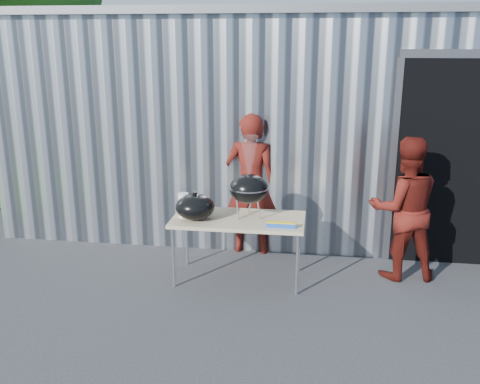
% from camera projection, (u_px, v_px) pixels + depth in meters
% --- Properties ---
extents(ground, '(80.00, 80.00, 0.00)m').
position_uv_depth(ground, '(199.00, 311.00, 5.52)').
color(ground, '#2E2E30').
extents(building, '(8.20, 6.20, 3.10)m').
position_uv_depth(building, '(305.00, 109.00, 9.34)').
color(building, silver).
rests_on(building, ground).
extents(folding_table, '(1.50, 0.75, 0.75)m').
position_uv_depth(folding_table, '(238.00, 221.00, 6.08)').
color(folding_table, tan).
rests_on(folding_table, ground).
extents(kettle_grill, '(0.45, 0.45, 0.94)m').
position_uv_depth(kettle_grill, '(249.00, 182.00, 5.99)').
color(kettle_grill, black).
rests_on(kettle_grill, folding_table).
extents(grill_lid, '(0.44, 0.44, 0.32)m').
position_uv_depth(grill_lid, '(195.00, 207.00, 6.00)').
color(grill_lid, black).
rests_on(grill_lid, folding_table).
extents(paper_towels, '(0.12, 0.12, 0.28)m').
position_uv_depth(paper_towels, '(184.00, 205.00, 6.07)').
color(paper_towels, white).
rests_on(paper_towels, folding_table).
extents(white_tub, '(0.20, 0.15, 0.10)m').
position_uv_depth(white_tub, '(195.00, 207.00, 6.31)').
color(white_tub, white).
rests_on(white_tub, folding_table).
extents(foil_box, '(0.32, 0.05, 0.06)m').
position_uv_depth(foil_box, '(281.00, 225.00, 5.75)').
color(foil_box, blue).
rests_on(foil_box, folding_table).
extents(person_cook, '(0.68, 0.45, 1.83)m').
position_uv_depth(person_cook, '(251.00, 184.00, 6.85)').
color(person_cook, '#54130E').
rests_on(person_cook, ground).
extents(person_bystander, '(0.90, 0.75, 1.67)m').
position_uv_depth(person_bystander, '(404.00, 209.00, 6.12)').
color(person_bystander, '#54130E').
rests_on(person_bystander, ground).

